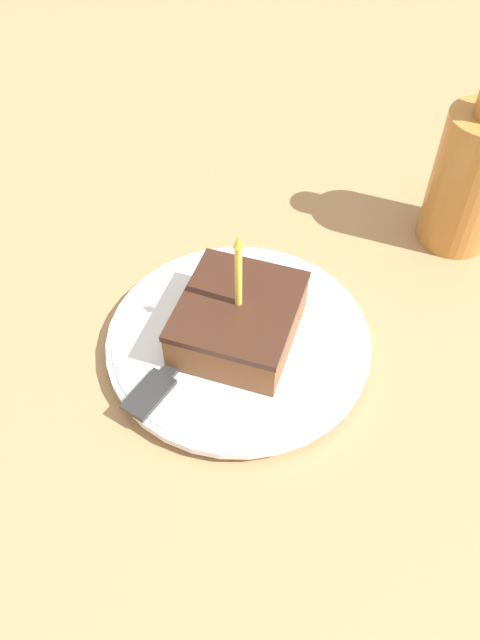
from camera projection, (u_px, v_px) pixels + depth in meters
ground_plane at (243, 350)px, 0.58m from camera, size 2.40×2.40×0.04m
plate at (240, 341)px, 0.55m from camera, size 0.23×0.23×0.02m
cake_slice at (239, 319)px, 0.53m from camera, size 0.10×0.11×0.12m
fork at (182, 357)px, 0.53m from camera, size 0.06×0.16×0.00m
bottle at (471, 175)px, 0.60m from camera, size 0.07×0.07×0.19m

